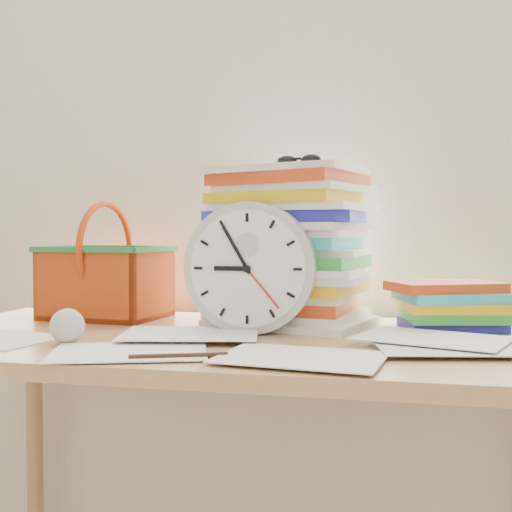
% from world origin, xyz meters
% --- Properties ---
extents(curtain, '(2.40, 0.01, 2.50)m').
position_xyz_m(curtain, '(0.00, 1.98, 1.30)').
color(curtain, white).
rests_on(curtain, room_shell).
extents(desk, '(1.40, 0.70, 0.75)m').
position_xyz_m(desk, '(0.00, 1.60, 0.68)').
color(desk, tan).
rests_on(desk, ground).
extents(paper_stack, '(0.41, 0.37, 0.36)m').
position_xyz_m(paper_stack, '(0.08, 1.79, 0.93)').
color(paper_stack, white).
rests_on(paper_stack, desk).
extents(clock, '(0.28, 0.06, 0.28)m').
position_xyz_m(clock, '(0.02, 1.63, 0.89)').
color(clock, '#BCBCBC').
rests_on(clock, desk).
extents(sunglasses, '(0.14, 0.12, 0.03)m').
position_xyz_m(sunglasses, '(0.11, 1.75, 1.12)').
color(sunglasses, black).
rests_on(sunglasses, paper_stack).
extents(book_stack, '(0.30, 0.26, 0.10)m').
position_xyz_m(book_stack, '(0.43, 1.78, 0.80)').
color(book_stack, white).
rests_on(book_stack, desk).
extents(basket, '(0.31, 0.25, 0.28)m').
position_xyz_m(basket, '(-0.38, 1.80, 0.89)').
color(basket, '#DF5115').
rests_on(basket, desk).
extents(crumpled_ball, '(0.07, 0.07, 0.07)m').
position_xyz_m(crumpled_ball, '(-0.29, 1.44, 0.78)').
color(crumpled_ball, silver).
rests_on(crumpled_ball, desk).
extents(pen, '(0.16, 0.07, 0.01)m').
position_xyz_m(pen, '(-0.03, 1.33, 0.76)').
color(pen, black).
rests_on(pen, desk).
extents(scattered_papers, '(1.26, 0.42, 0.02)m').
position_xyz_m(scattered_papers, '(0.00, 1.60, 0.76)').
color(scattered_papers, white).
rests_on(scattered_papers, desk).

